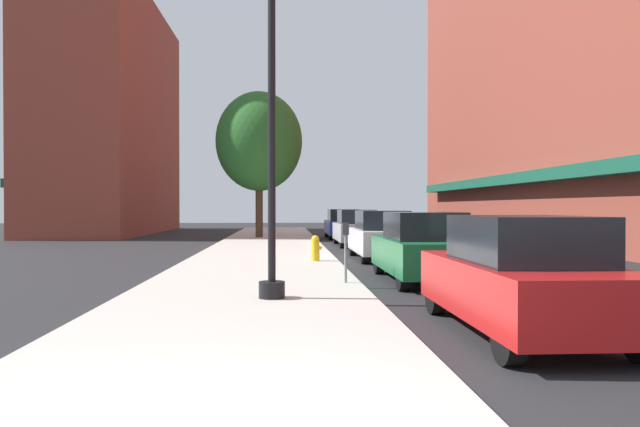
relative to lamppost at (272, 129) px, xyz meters
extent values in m
plane|color=#232326|center=(3.52, 11.26, -3.20)|extent=(90.00, 90.00, 0.00)
cube|color=#B7B2A8|center=(-0.48, 12.26, -3.14)|extent=(4.80, 50.00, 0.12)
cube|color=#144C38|center=(11.17, 15.26, -0.10)|extent=(0.90, 34.00, 0.50)
cube|color=brown|center=(-11.48, 30.26, 4.58)|extent=(6.00, 18.00, 15.57)
cube|color=#144C38|center=(-14.83, 30.26, -0.10)|extent=(0.90, 15.30, 0.50)
cylinder|color=black|center=(0.00, 0.00, -2.93)|extent=(0.48, 0.48, 0.30)
cylinder|color=black|center=(0.00, 0.00, -0.18)|extent=(0.14, 0.14, 5.20)
cylinder|color=gold|center=(1.19, 7.40, -2.77)|extent=(0.26, 0.26, 0.62)
sphere|color=gold|center=(1.19, 7.40, -2.41)|extent=(0.24, 0.24, 0.24)
cylinder|color=gold|center=(1.33, 7.40, -2.68)|extent=(0.12, 0.10, 0.10)
cylinder|color=slate|center=(1.57, 2.09, -2.56)|extent=(0.06, 0.06, 1.05)
cube|color=#33383D|center=(1.57, 2.09, -1.90)|extent=(0.14, 0.09, 0.26)
cylinder|color=#422D1E|center=(-1.13, 21.87, -1.34)|extent=(0.40, 0.40, 3.49)
ellipsoid|color=#235B23|center=(-1.13, 21.87, 2.18)|extent=(4.73, 4.73, 5.44)
cylinder|color=black|center=(2.74, -1.14, -2.88)|extent=(0.22, 0.64, 0.64)
cylinder|color=black|center=(4.30, -1.14, -2.88)|extent=(0.22, 0.64, 0.64)
cylinder|color=black|center=(2.74, -4.34, -2.88)|extent=(0.22, 0.64, 0.64)
cube|color=red|center=(3.52, -2.74, -2.56)|extent=(1.80, 4.30, 0.76)
cube|color=black|center=(3.52, -2.89, -1.86)|extent=(1.56, 2.20, 0.64)
cylinder|color=black|center=(2.74, 4.75, -2.88)|extent=(0.22, 0.64, 0.64)
cylinder|color=black|center=(4.30, 4.75, -2.88)|extent=(0.22, 0.64, 0.64)
cylinder|color=black|center=(2.74, 1.55, -2.88)|extent=(0.22, 0.64, 0.64)
cylinder|color=black|center=(4.30, 1.55, -2.88)|extent=(0.22, 0.64, 0.64)
cube|color=#196638|center=(3.52, 3.15, -2.56)|extent=(1.80, 4.30, 0.76)
cube|color=black|center=(3.52, 3.00, -1.86)|extent=(1.56, 2.20, 0.64)
cylinder|color=black|center=(2.74, 10.73, -2.88)|extent=(0.22, 0.64, 0.64)
cylinder|color=black|center=(4.30, 10.73, -2.88)|extent=(0.22, 0.64, 0.64)
cylinder|color=black|center=(2.74, 7.53, -2.88)|extent=(0.22, 0.64, 0.64)
cylinder|color=black|center=(4.30, 7.53, -2.88)|extent=(0.22, 0.64, 0.64)
cube|color=silver|center=(3.52, 9.13, -2.56)|extent=(1.80, 4.30, 0.76)
cube|color=black|center=(3.52, 8.98, -1.86)|extent=(1.56, 2.20, 0.64)
cylinder|color=black|center=(2.74, 17.75, -2.88)|extent=(0.22, 0.64, 0.64)
cylinder|color=black|center=(4.30, 17.75, -2.88)|extent=(0.22, 0.64, 0.64)
cylinder|color=black|center=(2.74, 14.55, -2.88)|extent=(0.22, 0.64, 0.64)
cylinder|color=black|center=(4.30, 14.55, -2.88)|extent=(0.22, 0.64, 0.64)
cube|color=#B2B2BA|center=(3.52, 16.15, -2.56)|extent=(1.80, 4.30, 0.76)
cube|color=black|center=(3.52, 16.00, -1.86)|extent=(1.56, 2.20, 0.64)
cylinder|color=black|center=(2.74, 24.00, -2.88)|extent=(0.22, 0.64, 0.64)
cylinder|color=black|center=(4.30, 24.00, -2.88)|extent=(0.22, 0.64, 0.64)
cylinder|color=black|center=(2.74, 20.80, -2.88)|extent=(0.22, 0.64, 0.64)
cylinder|color=black|center=(4.30, 20.80, -2.88)|extent=(0.22, 0.64, 0.64)
cube|color=#1E389E|center=(3.52, 22.40, -2.56)|extent=(1.80, 4.30, 0.76)
cube|color=black|center=(3.52, 22.25, -1.86)|extent=(1.56, 2.20, 0.64)
camera|label=1|loc=(0.22, -10.83, -1.42)|focal=33.30mm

